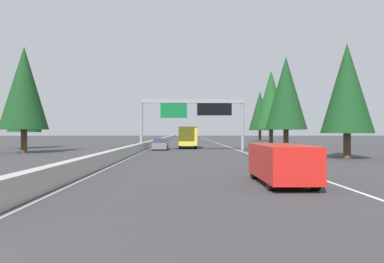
{
  "coord_description": "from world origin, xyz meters",
  "views": [
    {
      "loc": [
        -5.19,
        -5.1,
        2.24
      ],
      "look_at": [
        57.37,
        -6.19,
        2.34
      ],
      "focal_mm": 33.35,
      "sensor_mm": 36.0,
      "label": 1
    }
  ],
  "objects_px": {
    "conifer_left_near": "(25,104)",
    "minivan_near_right": "(281,162)",
    "sedan_near_center": "(187,136)",
    "conifer_left_foreground": "(24,88)",
    "conifer_right_foreground": "(347,88)",
    "conifer_right_near": "(286,93)",
    "conifer_right_mid": "(271,100)",
    "conifer_right_far": "(260,111)",
    "sign_gantry_overhead": "(194,109)",
    "box_truck_far_right": "(188,137)",
    "sedan_far_left": "(160,144)"
  },
  "relations": [
    {
      "from": "conifer_right_near",
      "to": "box_truck_far_right",
      "type": "bearing_deg",
      "value": 64.96
    },
    {
      "from": "sedan_far_left",
      "to": "conifer_left_foreground",
      "type": "xyz_separation_m",
      "value": [
        -6.41,
        14.2,
        6.29
      ]
    },
    {
      "from": "conifer_right_near",
      "to": "conifer_right_far",
      "type": "bearing_deg",
      "value": -7.47
    },
    {
      "from": "sign_gantry_overhead",
      "to": "conifer_right_far",
      "type": "relative_size",
      "value": 1.04
    },
    {
      "from": "conifer_right_near",
      "to": "conifer_right_mid",
      "type": "xyz_separation_m",
      "value": [
        13.8,
        -1.46,
        0.41
      ]
    },
    {
      "from": "conifer_right_foreground",
      "to": "box_truck_far_right",
      "type": "bearing_deg",
      "value": 33.52
    },
    {
      "from": "sedan_near_center",
      "to": "conifer_right_far",
      "type": "relative_size",
      "value": 0.36
    },
    {
      "from": "conifer_right_near",
      "to": "conifer_right_mid",
      "type": "distance_m",
      "value": 13.89
    },
    {
      "from": "sedan_near_center",
      "to": "conifer_right_far",
      "type": "height_order",
      "value": "conifer_right_far"
    },
    {
      "from": "conifer_right_mid",
      "to": "conifer_left_near",
      "type": "relative_size",
      "value": 1.21
    },
    {
      "from": "conifer_right_foreground",
      "to": "conifer_left_near",
      "type": "relative_size",
      "value": 0.96
    },
    {
      "from": "minivan_near_right",
      "to": "sedan_far_left",
      "type": "height_order",
      "value": "minivan_near_right"
    },
    {
      "from": "box_truck_far_right",
      "to": "conifer_right_near",
      "type": "height_order",
      "value": "conifer_right_near"
    },
    {
      "from": "conifer_right_far",
      "to": "conifer_right_foreground",
      "type": "bearing_deg",
      "value": 175.53
    },
    {
      "from": "conifer_right_far",
      "to": "sign_gantry_overhead",
      "type": "bearing_deg",
      "value": 158.29
    },
    {
      "from": "minivan_near_right",
      "to": "conifer_left_foreground",
      "type": "distance_m",
      "value": 32.31
    },
    {
      "from": "sedan_far_left",
      "to": "conifer_right_far",
      "type": "height_order",
      "value": "conifer_right_far"
    },
    {
      "from": "minivan_near_right",
      "to": "box_truck_far_right",
      "type": "height_order",
      "value": "box_truck_far_right"
    },
    {
      "from": "conifer_right_near",
      "to": "conifer_left_foreground",
      "type": "distance_m",
      "value": 30.38
    },
    {
      "from": "conifer_left_near",
      "to": "conifer_right_far",
      "type": "bearing_deg",
      "value": -48.14
    },
    {
      "from": "conifer_right_far",
      "to": "sedan_far_left",
      "type": "bearing_deg",
      "value": 152.67
    },
    {
      "from": "minivan_near_right",
      "to": "conifer_left_near",
      "type": "height_order",
      "value": "conifer_left_near"
    },
    {
      "from": "box_truck_far_right",
      "to": "conifer_right_mid",
      "type": "distance_m",
      "value": 16.94
    },
    {
      "from": "box_truck_far_right",
      "to": "conifer_left_foreground",
      "type": "bearing_deg",
      "value": 122.36
    },
    {
      "from": "sedan_near_center",
      "to": "conifer_right_far",
      "type": "distance_m",
      "value": 51.52
    },
    {
      "from": "conifer_right_near",
      "to": "conifer_left_foreground",
      "type": "relative_size",
      "value": 1.02
    },
    {
      "from": "conifer_right_foreground",
      "to": "conifer_right_mid",
      "type": "relative_size",
      "value": 0.79
    },
    {
      "from": "box_truck_far_right",
      "to": "conifer_right_mid",
      "type": "height_order",
      "value": "conifer_right_mid"
    },
    {
      "from": "conifer_right_mid",
      "to": "conifer_left_foreground",
      "type": "relative_size",
      "value": 1.07
    },
    {
      "from": "conifer_right_near",
      "to": "sedan_near_center",
      "type": "bearing_deg",
      "value": 7.68
    },
    {
      "from": "minivan_near_right",
      "to": "sedan_near_center",
      "type": "bearing_deg",
      "value": 1.81
    },
    {
      "from": "sedan_near_center",
      "to": "conifer_left_foreground",
      "type": "height_order",
      "value": "conifer_left_foreground"
    },
    {
      "from": "sign_gantry_overhead",
      "to": "sedan_far_left",
      "type": "relative_size",
      "value": 2.88
    },
    {
      "from": "conifer_right_mid",
      "to": "sedan_near_center",
      "type": "bearing_deg",
      "value": 10.13
    },
    {
      "from": "minivan_near_right",
      "to": "conifer_right_near",
      "type": "xyz_separation_m",
      "value": [
        28.84,
        -8.36,
        6.13
      ]
    },
    {
      "from": "box_truck_far_right",
      "to": "conifer_right_near",
      "type": "distance_m",
      "value": 14.53
    },
    {
      "from": "minivan_near_right",
      "to": "conifer_left_near",
      "type": "distance_m",
      "value": 43.88
    },
    {
      "from": "sedan_far_left",
      "to": "conifer_right_foreground",
      "type": "bearing_deg",
      "value": -132.3
    },
    {
      "from": "conifer_right_foreground",
      "to": "conifer_left_foreground",
      "type": "distance_m",
      "value": 32.24
    },
    {
      "from": "sign_gantry_overhead",
      "to": "minivan_near_right",
      "type": "bearing_deg",
      "value": -173.52
    },
    {
      "from": "minivan_near_right",
      "to": "conifer_right_mid",
      "type": "height_order",
      "value": "conifer_right_mid"
    },
    {
      "from": "minivan_near_right",
      "to": "sedan_near_center",
      "type": "xyz_separation_m",
      "value": [
        118.67,
        3.76,
        -0.27
      ]
    },
    {
      "from": "conifer_right_foreground",
      "to": "conifer_left_foreground",
      "type": "bearing_deg",
      "value": 74.03
    },
    {
      "from": "sedan_near_center",
      "to": "sign_gantry_overhead",
      "type": "bearing_deg",
      "value": -179.63
    },
    {
      "from": "conifer_left_near",
      "to": "minivan_near_right",
      "type": "bearing_deg",
      "value": -142.51
    },
    {
      "from": "box_truck_far_right",
      "to": "sedan_near_center",
      "type": "relative_size",
      "value": 1.93
    },
    {
      "from": "sign_gantry_overhead",
      "to": "sedan_far_left",
      "type": "distance_m",
      "value": 6.23
    },
    {
      "from": "conifer_right_mid",
      "to": "conifer_right_far",
      "type": "bearing_deg",
      "value": -8.17
    },
    {
      "from": "sedan_near_center",
      "to": "conifer_left_near",
      "type": "height_order",
      "value": "conifer_left_near"
    },
    {
      "from": "conifer_right_mid",
      "to": "conifer_right_far",
      "type": "relative_size",
      "value": 1.01
    }
  ]
}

